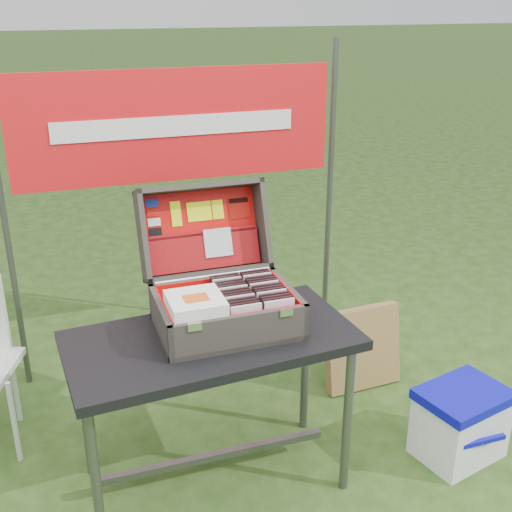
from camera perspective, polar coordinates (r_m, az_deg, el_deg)
name	(u,v)px	position (r m, az deg, el deg)	size (l,w,h in m)	color
ground	(247,483)	(2.84, -0.83, -19.54)	(80.00, 80.00, 0.00)	#234211
table	(214,411)	(2.66, -3.78, -13.59)	(1.10, 0.55, 0.69)	black
table_top	(212,341)	(2.48, -3.97, -7.52)	(1.10, 0.55, 0.04)	black
table_leg_fl	(96,478)	(2.44, -14.08, -18.57)	(0.04, 0.04, 0.65)	#59595B
table_leg_fr	(347,422)	(2.65, 8.10, -14.41)	(0.04, 0.04, 0.65)	#59595B
table_leg_bl	(85,409)	(2.79, -14.99, -12.97)	(0.04, 0.04, 0.65)	#59595B
table_leg_br	(305,367)	(2.97, 4.37, -9.82)	(0.04, 0.04, 0.65)	#59595B
table_brace	(215,456)	(2.79, -3.66, -17.31)	(0.95, 0.03, 0.03)	#59595B
suitcase	(222,266)	(2.47, -3.08, -0.92)	(0.53, 0.54, 0.48)	#4F4940
suitcase_base_bottom	(227,326)	(2.52, -2.60, -6.19)	(0.53, 0.38, 0.02)	#4F4940
suitcase_base_wall_front	(241,333)	(2.34, -1.36, -6.87)	(0.53, 0.02, 0.14)	#4F4940
suitcase_base_wall_back	(214,293)	(2.65, -3.73, -3.27)	(0.53, 0.02, 0.14)	#4F4940
suitcase_base_wall_left	(161,322)	(2.44, -8.44, -5.80)	(0.02, 0.38, 0.14)	#4F4940
suitcase_base_wall_right	(288,302)	(2.57, 2.90, -4.11)	(0.02, 0.38, 0.14)	#4F4940
suitcase_liner_floor	(227,322)	(2.51, -2.60, -5.92)	(0.49, 0.34, 0.01)	red
suitcase_latch_left	(195,327)	(2.26, -5.47, -6.28)	(0.05, 0.01, 0.03)	silver
suitcase_latch_right	(286,312)	(2.35, 2.71, -5.01)	(0.05, 0.01, 0.03)	silver
suitcase_hinge	(213,276)	(2.63, -3.83, -1.76)	(0.02, 0.02, 0.48)	silver
suitcase_lid_back	(201,230)	(2.75, -4.95, 2.29)	(0.53, 0.38, 0.02)	#4F4940
suitcase_lid_rim_far	(199,187)	(2.70, -5.12, 6.14)	(0.53, 0.02, 0.14)	#4F4940
suitcase_lid_rim_near	(209,273)	(2.70, -4.22, -1.48)	(0.53, 0.02, 0.14)	#4F4940
suitcase_lid_rim_left	(142,237)	(2.64, -10.06, 1.69)	(0.02, 0.38, 0.14)	#4F4940
suitcase_lid_rim_right	(262,223)	(2.76, 0.50, 2.92)	(0.02, 0.38, 0.14)	#4F4940
suitcase_lid_liner	(201,230)	(2.74, -4.89, 2.30)	(0.49, 0.34, 0.01)	red
suitcase_liner_wall_front	(240,329)	(2.34, -1.47, -6.49)	(0.49, 0.01, 0.12)	red
suitcase_liner_wall_back	(215,292)	(2.63, -3.66, -3.18)	(0.49, 0.01, 0.12)	red
suitcase_liner_wall_left	(164,319)	(2.44, -8.14, -5.53)	(0.01, 0.34, 0.12)	red
suitcase_liner_wall_right	(285,300)	(2.56, 2.62, -3.94)	(0.01, 0.34, 0.12)	red
suitcase_lid_pocket	(205,251)	(2.72, -4.58, 0.46)	(0.47, 0.15, 0.03)	maroon
suitcase_pocket_edge	(203,233)	(2.71, -4.74, 2.06)	(0.46, 0.02, 0.02)	maroon
suitcase_pocket_cd	(218,243)	(2.71, -3.40, 1.20)	(0.12, 0.12, 0.01)	silver
lid_sticker_cc_a	(152,203)	(2.70, -9.24, 4.67)	(0.05, 0.03, 0.00)	#1933B2
lid_sticker_cc_b	(153,213)	(2.70, -9.14, 3.83)	(0.05, 0.03, 0.00)	red
lid_sticker_cc_c	(154,222)	(2.69, -9.04, 2.99)	(0.05, 0.03, 0.00)	white
lid_sticker_cc_d	(155,232)	(2.69, -8.94, 2.14)	(0.05, 0.03, 0.00)	black
lid_card_neon_tall	(176,214)	(2.71, -7.12, 3.74)	(0.04, 0.10, 0.00)	#E2F710
lid_card_neon_main	(199,211)	(2.73, -5.06, 3.97)	(0.10, 0.08, 0.00)	#E2F710
lid_card_neon_small	(218,210)	(2.75, -3.42, 4.15)	(0.05, 0.08, 0.00)	#E2F710
lid_sticker_band	(239,207)	(2.78, -1.52, 4.35)	(0.10, 0.10, 0.00)	red
lid_sticker_band_bar	(238,200)	(2.78, -1.59, 4.96)	(0.09, 0.02, 0.00)	black
cd_left_0	(246,322)	(2.37, -0.85, -5.85)	(0.12, 0.01, 0.14)	silver
cd_left_1	(245,319)	(2.38, -1.01, -5.63)	(0.12, 0.01, 0.14)	black
cd_left_2	(243,317)	(2.40, -1.17, -5.41)	(0.12, 0.01, 0.14)	black
cd_left_3	(241,314)	(2.42, -1.32, -5.19)	(0.12, 0.01, 0.14)	black
cd_left_4	(240,312)	(2.44, -1.47, -4.98)	(0.12, 0.01, 0.14)	silver
cd_left_5	(238,309)	(2.45, -1.62, -4.76)	(0.12, 0.01, 0.14)	black
cd_left_6	(236,307)	(2.47, -1.76, -4.56)	(0.12, 0.01, 0.14)	black
cd_left_7	(235,305)	(2.49, -1.91, -4.35)	(0.12, 0.01, 0.14)	black
cd_left_8	(233,302)	(2.51, -2.05, -4.15)	(0.12, 0.01, 0.14)	silver
cd_left_9	(232,300)	(2.53, -2.19, -3.95)	(0.12, 0.01, 0.14)	black
cd_left_10	(230,298)	(2.54, -2.33, -3.75)	(0.12, 0.01, 0.14)	black
cd_left_11	(228,296)	(2.56, -2.46, -3.56)	(0.12, 0.01, 0.14)	black
cd_left_12	(227,294)	(2.58, -2.59, -3.36)	(0.12, 0.01, 0.14)	silver
cd_left_13	(226,292)	(2.60, -2.73, -3.18)	(0.12, 0.01, 0.14)	black
cd_left_14	(224,289)	(2.62, -2.86, -2.99)	(0.12, 0.01, 0.14)	black
cd_right_0	(279,316)	(2.40, 2.08, -5.39)	(0.12, 0.01, 0.14)	silver
cd_right_1	(277,314)	(2.42, 1.90, -5.17)	(0.12, 0.01, 0.14)	black
cd_right_2	(275,312)	(2.44, 1.73, -4.95)	(0.12, 0.01, 0.14)	black
cd_right_3	(273,309)	(2.46, 1.56, -4.74)	(0.12, 0.01, 0.14)	black
cd_right_4	(271,307)	(2.47, 1.39, -4.54)	(0.12, 0.01, 0.14)	silver
cd_right_5	(270,304)	(2.49, 1.22, -4.33)	(0.12, 0.01, 0.14)	black
cd_right_6	(268,302)	(2.51, 1.05, -4.13)	(0.12, 0.01, 0.14)	black
cd_right_7	(266,300)	(2.53, 0.89, -3.93)	(0.12, 0.01, 0.14)	black
cd_right_8	(264,298)	(2.54, 0.73, -3.73)	(0.12, 0.01, 0.14)	silver
cd_right_9	(262,296)	(2.56, 0.58, -3.54)	(0.12, 0.01, 0.14)	black
cd_right_10	(261,293)	(2.58, 0.42, -3.35)	(0.12, 0.01, 0.14)	black
cd_right_11	(259,291)	(2.60, 0.27, -3.16)	(0.12, 0.01, 0.14)	black
cd_right_12	(257,289)	(2.62, 0.12, -2.97)	(0.12, 0.01, 0.14)	silver
cd_right_13	(256,287)	(2.63, -0.03, -2.79)	(0.12, 0.01, 0.14)	black
cd_right_14	(254,285)	(2.65, -0.18, -2.61)	(0.12, 0.01, 0.14)	black
songbook_0	(196,308)	(2.36, -5.39, -4.58)	(0.20, 0.20, 0.01)	white
songbook_1	(196,306)	(2.36, -5.39, -4.48)	(0.20, 0.20, 0.01)	white
songbook_2	(196,305)	(2.36, -5.40, -4.37)	(0.20, 0.20, 0.01)	white
songbook_3	(195,304)	(2.36, -5.40, -4.26)	(0.20, 0.20, 0.01)	white
songbook_4	(195,303)	(2.36, -5.41, -4.15)	(0.20, 0.20, 0.01)	white
songbook_5	(195,301)	(2.35, -5.41, -4.04)	(0.20, 0.20, 0.01)	white
songbook_6	(195,300)	(2.35, -5.41, -3.93)	(0.20, 0.20, 0.01)	white
songbook_7	(195,299)	(2.35, -5.42, -3.82)	(0.20, 0.20, 0.01)	white
songbook_8	(195,298)	(2.35, -5.42, -3.71)	(0.20, 0.20, 0.01)	white
songbook_graphic	(196,298)	(2.34, -5.37, -3.72)	(0.09, 0.07, 0.00)	#D85919
cooler	(460,423)	(3.02, 17.70, -13.96)	(0.37, 0.28, 0.33)	white
cooler_body	(460,427)	(3.04, 17.65, -14.29)	(0.35, 0.26, 0.28)	white
cooler_lid	(464,396)	(2.94, 18.02, -11.72)	(0.37, 0.28, 0.04)	#0C0DAF
cooler_handle	(482,441)	(2.92, 19.48, -15.28)	(0.22, 0.02, 0.02)	#0C0DAF
chair_leg_fr	(14,422)	(3.02, -20.70, -13.63)	(0.02, 0.02, 0.40)	silver
chair_leg_br	(15,385)	(3.27, -20.66, -10.66)	(0.02, 0.02, 0.40)	silver
chair_upright_right	(3,310)	(3.10, -21.60, -4.51)	(0.02, 0.02, 0.37)	silver
cardboard_box	(362,348)	(3.37, 9.42, -8.07)	(0.41, 0.06, 0.43)	olive
banner_post_left	(6,230)	(3.30, -21.33, 2.16)	(0.03, 0.03, 1.70)	#59595B
banner_post_right	(329,197)	(3.62, 6.53, 5.26)	(0.03, 0.03, 1.70)	#59595B
banner	(176,126)	(3.23, -7.09, 11.44)	(1.60, 0.01, 0.55)	red
banner_text	(177,126)	(3.22, -7.05, 11.40)	(1.20, 0.00, 0.10)	white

